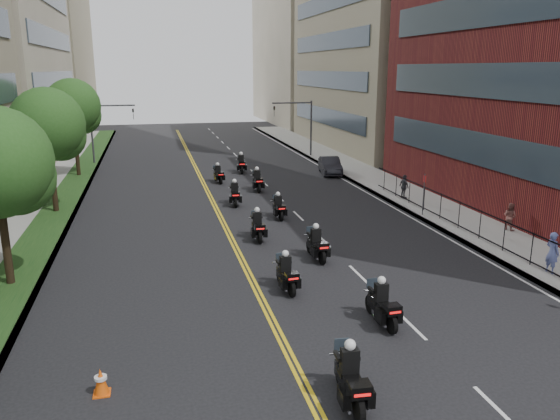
# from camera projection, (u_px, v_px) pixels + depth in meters

# --- Properties ---
(sidewalk_right) EXTENTS (4.00, 90.00, 0.15)m
(sidewalk_right) POSITION_uv_depth(u_px,v_px,m) (396.00, 190.00, 39.82)
(sidewalk_right) COLOR gray
(sidewalk_right) RESTS_ON ground
(sidewalk_left) EXTENTS (4.00, 90.00, 0.15)m
(sidewalk_left) POSITION_uv_depth(u_px,v_px,m) (46.00, 209.00, 34.44)
(sidewalk_left) COLOR gray
(sidewalk_left) RESTS_ON ground
(grass_strip) EXTENTS (2.00, 90.00, 0.04)m
(grass_strip) POSITION_uv_depth(u_px,v_px,m) (59.00, 207.00, 34.60)
(grass_strip) COLOR #153A15
(grass_strip) RESTS_ON sidewalk_left
(building_right_tan) EXTENTS (15.11, 28.00, 30.00)m
(building_right_tan) POSITION_uv_depth(u_px,v_px,m) (393.00, 9.00, 59.83)
(building_right_tan) COLOR gray
(building_right_tan) RESTS_ON ground
(building_right_far) EXTENTS (15.00, 28.00, 26.00)m
(building_right_far) POSITION_uv_depth(u_px,v_px,m) (314.00, 41.00, 88.59)
(building_right_far) COLOR #9E987F
(building_right_far) RESTS_ON ground
(building_left_far) EXTENTS (16.00, 28.00, 26.00)m
(building_left_far) POSITION_uv_depth(u_px,v_px,m) (26.00, 38.00, 78.84)
(building_left_far) COLOR gray
(building_left_far) RESTS_ON ground
(iron_fence) EXTENTS (0.05, 28.00, 1.50)m
(iron_fence) POSITION_uv_depth(u_px,v_px,m) (492.00, 230.00, 27.15)
(iron_fence) COLOR black
(iron_fence) RESTS_ON sidewalk_right
(street_trees) EXTENTS (4.40, 38.40, 7.98)m
(street_trees) POSITION_uv_depth(u_px,v_px,m) (33.00, 142.00, 27.36)
(street_trees) COLOR black
(street_trees) RESTS_ON ground
(traffic_signal_right) EXTENTS (4.09, 0.20, 5.60)m
(traffic_signal_right) POSITION_uv_depth(u_px,v_px,m) (302.00, 120.00, 54.36)
(traffic_signal_right) COLOR #3F3F44
(traffic_signal_right) RESTS_ON ground
(traffic_signal_left) EXTENTS (4.09, 0.20, 5.60)m
(traffic_signal_left) POSITION_uv_depth(u_px,v_px,m) (102.00, 124.00, 50.09)
(traffic_signal_left) COLOR #3F3F44
(traffic_signal_left) RESTS_ON ground
(motorcycle_0) EXTENTS (0.63, 2.46, 1.82)m
(motorcycle_0) POSITION_uv_depth(u_px,v_px,m) (351.00, 380.00, 14.42)
(motorcycle_0) COLOR black
(motorcycle_0) RESTS_ON ground
(motorcycle_1) EXTENTS (0.55, 2.34, 1.73)m
(motorcycle_1) POSITION_uv_depth(u_px,v_px,m) (382.00, 306.00, 18.99)
(motorcycle_1) COLOR black
(motorcycle_1) RESTS_ON ground
(motorcycle_2) EXTENTS (0.57, 2.23, 1.65)m
(motorcycle_2) POSITION_uv_depth(u_px,v_px,m) (286.00, 275.00, 21.94)
(motorcycle_2) COLOR black
(motorcycle_2) RESTS_ON ground
(motorcycle_3) EXTENTS (0.58, 2.32, 1.71)m
(motorcycle_3) POSITION_uv_depth(u_px,v_px,m) (317.00, 245.00, 25.50)
(motorcycle_3) COLOR black
(motorcycle_3) RESTS_ON ground
(motorcycle_4) EXTENTS (0.54, 2.32, 1.71)m
(motorcycle_4) POSITION_uv_depth(u_px,v_px,m) (258.00, 227.00, 28.45)
(motorcycle_4) COLOR black
(motorcycle_4) RESTS_ON ground
(motorcycle_5) EXTENTS (0.49, 2.14, 1.58)m
(motorcycle_5) POSITION_uv_depth(u_px,v_px,m) (278.00, 208.00, 32.54)
(motorcycle_5) COLOR black
(motorcycle_5) RESTS_ON ground
(motorcycle_6) EXTENTS (0.62, 2.33, 1.72)m
(motorcycle_6) POSITION_uv_depth(u_px,v_px,m) (235.00, 195.00, 35.66)
(motorcycle_6) COLOR black
(motorcycle_6) RESTS_ON ground
(motorcycle_7) EXTENTS (0.56, 2.40, 1.77)m
(motorcycle_7) POSITION_uv_depth(u_px,v_px,m) (257.00, 181.00, 39.82)
(motorcycle_7) COLOR black
(motorcycle_7) RESTS_ON ground
(motorcycle_8) EXTENTS (0.65, 2.13, 1.58)m
(motorcycle_8) POSITION_uv_depth(u_px,v_px,m) (218.00, 175.00, 42.68)
(motorcycle_8) COLOR black
(motorcycle_8) RESTS_ON ground
(motorcycle_9) EXTENTS (0.65, 2.42, 1.78)m
(motorcycle_9) POSITION_uv_depth(u_px,v_px,m) (241.00, 164.00, 46.77)
(motorcycle_9) COLOR black
(motorcycle_9) RESTS_ON ground
(parked_sedan) EXTENTS (2.20, 4.52, 1.43)m
(parked_sedan) POSITION_uv_depth(u_px,v_px,m) (330.00, 166.00, 46.15)
(parked_sedan) COLOR black
(parked_sedan) RESTS_ON ground
(pedestrian_a) EXTENTS (0.50, 0.70, 1.82)m
(pedestrian_a) POSITION_uv_depth(u_px,v_px,m) (552.00, 252.00, 23.35)
(pedestrian_a) COLOR #535D99
(pedestrian_a) RESTS_ON sidewalk_right
(pedestrian_b) EXTENTS (0.78, 0.88, 1.50)m
(pedestrian_b) POSITION_uv_depth(u_px,v_px,m) (510.00, 216.00, 29.63)
(pedestrian_b) COLOR brown
(pedestrian_b) RESTS_ON sidewalk_right
(pedestrian_c) EXTENTS (0.55, 1.00, 1.62)m
(pedestrian_c) POSITION_uv_depth(u_px,v_px,m) (404.00, 187.00, 36.78)
(pedestrian_c) COLOR #3C3C43
(pedestrian_c) RESTS_ON sidewalk_right
(traffic_cone) EXTENTS (0.46, 0.46, 0.77)m
(traffic_cone) POSITION_uv_depth(u_px,v_px,m) (101.00, 382.00, 14.95)
(traffic_cone) COLOR #E3510B
(traffic_cone) RESTS_ON ground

